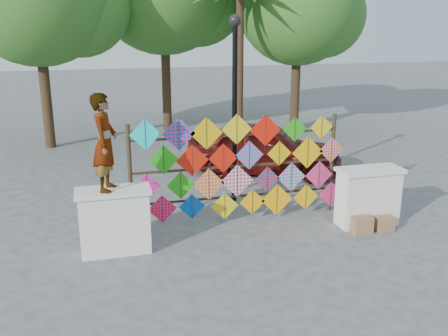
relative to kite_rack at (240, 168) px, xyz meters
The scene contains 11 objects.
ground 1.43m from the kite_rack, 95.59° to the right, with size 80.00×80.00×0.00m, color gray.
parapet_left 2.98m from the kite_rack, 161.42° to the right, with size 1.40×0.65×1.28m.
parapet_right 2.85m from the kite_rack, 19.51° to the right, with size 1.40×0.65×1.28m.
kite_rack is the anchor object (origin of this frame).
tree_east 10.80m from the kite_rack, 60.29° to the left, with size 5.40×4.80×7.42m.
palm_tree 8.44m from the kite_rack, 73.68° to the left, with size 3.62×3.62×5.83m.
vendor_woman 3.15m from the kite_rack, 161.95° to the right, with size 0.66×0.43×1.81m, color #99999E.
sedan 3.79m from the kite_rack, 62.69° to the left, with size 1.79×4.46×1.52m, color #4F0F0D.
lamppost 1.95m from the kite_rack, 79.79° to the left, with size 0.28×0.28×4.46m.
cardboard_box_near 2.83m from the kite_rack, 29.92° to the right, with size 0.41×0.36×0.36m, color #946A48.
cardboard_box_far 3.29m from the kite_rack, 25.18° to the right, with size 0.37×0.34×0.31m, color #946A48.
Camera 1 is at (-2.94, -9.28, 4.29)m, focal length 40.00 mm.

